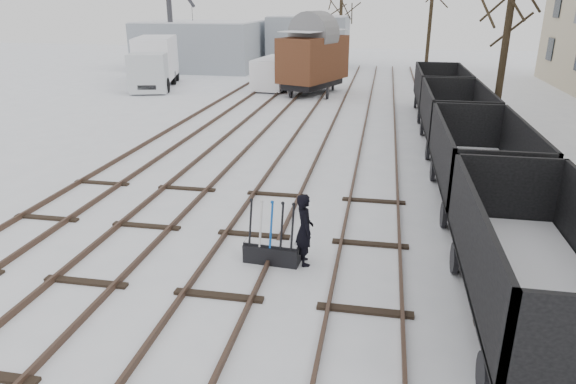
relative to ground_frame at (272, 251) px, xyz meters
name	(u,v)px	position (x,y,z in m)	size (l,w,h in m)	color
ground	(219,297)	(-0.76, -1.68, -0.28)	(120.00, 120.00, 0.00)	white
tracks	(312,135)	(-0.76, 11.99, -0.21)	(13.90, 52.00, 0.16)	black
shed_left	(202,45)	(-13.76, 34.32, 1.76)	(10.00, 8.00, 4.10)	#959DA7
shed_right	(309,41)	(-4.76, 38.32, 1.96)	(7.00, 6.00, 4.50)	#959DA7
ground_frame	(272,251)	(0.00, 0.00, 0.00)	(1.33, 0.52, 1.49)	black
worker	(305,229)	(0.75, 0.10, 0.57)	(0.63, 0.41, 1.72)	black
freight_wagon_a	(534,284)	(5.24, -1.65, 0.66)	(2.42, 6.06, 2.47)	black
freight_wagon_b	(478,174)	(5.24, 4.75, 0.66)	(2.42, 6.06, 2.47)	black
freight_wagon_c	(454,125)	(5.24, 11.15, 0.66)	(2.42, 6.06, 2.47)	black
freight_wagon_d	(440,98)	(5.24, 17.55, 0.66)	(2.42, 6.06, 2.47)	black
box_van_wagon	(313,57)	(-2.27, 23.15, 2.05)	(4.50, 5.90, 4.01)	black
lorry	(154,62)	(-13.58, 23.90, 1.45)	(3.70, 7.75, 3.38)	black
panel_van	(275,73)	(-5.13, 24.84, 0.81)	(2.55, 4.96, 2.10)	white
crane	(173,45)	(-15.23, 31.40, 2.02)	(1.97, 5.18, 8.74)	#313136
tree_near	(502,65)	(7.10, 12.64, 2.95)	(0.30, 0.30, 6.46)	black
tree_far_left	(340,33)	(-2.01, 39.39, 2.65)	(0.30, 0.30, 5.87)	black
tree_far_right	(430,17)	(5.70, 35.53, 4.23)	(0.30, 0.30, 9.02)	black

